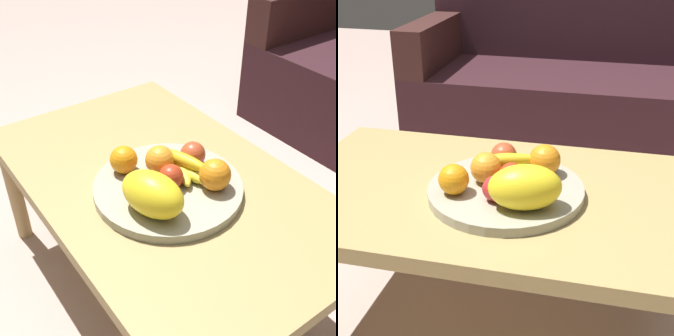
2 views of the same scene
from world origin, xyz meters
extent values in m
plane|color=#BBA094|center=(0.00, 0.00, 0.00)|extent=(8.00, 8.00, 0.00)
cube|color=tan|center=(0.00, 0.00, 0.42)|extent=(1.05, 0.64, 0.04)
cylinder|color=tan|center=(-0.49, -0.28, 0.20)|extent=(0.05, 0.05, 0.40)
cylinder|color=tan|center=(-0.49, 0.28, 0.20)|extent=(0.05, 0.05, 0.40)
cube|color=#391E1B|center=(-0.63, 1.32, 0.51)|extent=(0.14, 0.70, 0.22)
cylinder|color=#A2A08C|center=(0.05, -0.02, 0.45)|extent=(0.39, 0.39, 0.03)
ellipsoid|color=yellow|center=(0.12, -0.11, 0.51)|extent=(0.19, 0.15, 0.10)
sphere|color=orange|center=(0.00, -0.01, 0.50)|extent=(0.08, 0.08, 0.08)
sphere|color=orange|center=(-0.06, -0.08, 0.50)|extent=(0.07, 0.07, 0.07)
sphere|color=orange|center=(0.13, 0.07, 0.50)|extent=(0.08, 0.08, 0.08)
sphere|color=red|center=(0.05, -0.09, 0.49)|extent=(0.06, 0.06, 0.06)
sphere|color=#B74726|center=(0.02, 0.08, 0.49)|extent=(0.07, 0.07, 0.07)
sphere|color=#AA3219|center=(0.07, -0.02, 0.49)|extent=(0.06, 0.06, 0.06)
ellipsoid|color=yellow|center=(0.05, 0.03, 0.48)|extent=(0.15, 0.05, 0.03)
ellipsoid|color=yellow|center=(0.04, 0.03, 0.48)|extent=(0.15, 0.09, 0.03)
ellipsoid|color=gold|center=(0.04, 0.04, 0.50)|extent=(0.15, 0.08, 0.03)
camera|label=1|loc=(0.79, -0.55, 1.17)|focal=47.73mm
camera|label=2|loc=(0.31, -1.10, 1.05)|focal=54.47mm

